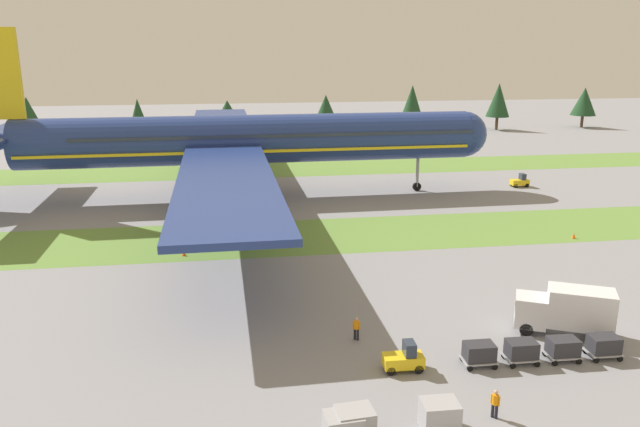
% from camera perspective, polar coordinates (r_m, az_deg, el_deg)
% --- Properties ---
extents(grass_strip_near, '(320.00, 12.99, 0.01)m').
position_cam_1_polar(grass_strip_near, '(68.81, 2.54, -1.92)').
color(grass_strip_near, olive).
rests_on(grass_strip_near, ground).
extents(grass_strip_far, '(320.00, 12.99, 0.01)m').
position_cam_1_polar(grass_strip_far, '(105.24, -1.40, 4.17)').
color(grass_strip_far, olive).
rests_on(grass_strip_far, ground).
extents(airliner, '(71.90, 87.87, 22.43)m').
position_cam_1_polar(airliner, '(84.34, -8.16, 6.76)').
color(airliner, navy).
rests_on(airliner, ground).
extents(baggage_tug, '(2.63, 1.36, 1.97)m').
position_cam_1_polar(baggage_tug, '(41.32, 7.77, -13.11)').
color(baggage_tug, yellow).
rests_on(baggage_tug, ground).
extents(cargo_dolly_lead, '(2.24, 1.55, 1.55)m').
position_cam_1_polar(cargo_dolly_lead, '(42.75, 14.46, -12.30)').
color(cargo_dolly_lead, '#A3A3A8').
rests_on(cargo_dolly_lead, ground).
extents(cargo_dolly_second, '(2.24, 1.55, 1.55)m').
position_cam_1_polar(cargo_dolly_second, '(43.84, 18.07, -11.87)').
color(cargo_dolly_second, '#A3A3A8').
rests_on(cargo_dolly_second, ground).
extents(cargo_dolly_third, '(2.24, 1.55, 1.55)m').
position_cam_1_polar(cargo_dolly_third, '(45.09, 21.48, -11.41)').
color(cargo_dolly_third, '#A3A3A8').
rests_on(cargo_dolly_third, ground).
extents(cargo_dolly_fourth, '(2.24, 1.55, 1.55)m').
position_cam_1_polar(cargo_dolly_fourth, '(46.49, 24.69, -10.94)').
color(cargo_dolly_fourth, '#A3A3A8').
rests_on(cargo_dolly_fourth, ground).
extents(catering_truck, '(7.26, 5.10, 3.58)m').
position_cam_1_polar(catering_truck, '(48.42, 21.78, -8.22)').
color(catering_truck, silver).
rests_on(catering_truck, ground).
extents(pushback_tractor, '(2.62, 1.34, 1.97)m').
position_cam_1_polar(pushback_tractor, '(96.18, 17.97, 2.84)').
color(pushback_tractor, yellow).
rests_on(pushback_tractor, ground).
extents(ground_crew_marshaller, '(0.50, 0.36, 1.74)m').
position_cam_1_polar(ground_crew_marshaller, '(44.76, 3.38, -10.46)').
color(ground_crew_marshaller, black).
rests_on(ground_crew_marshaller, ground).
extents(ground_crew_loader, '(0.40, 0.45, 1.74)m').
position_cam_1_polar(ground_crew_loader, '(37.64, 15.84, -16.44)').
color(ground_crew_loader, black).
rests_on(ground_crew_loader, ground).
extents(uld_container_1, '(2.13, 1.77, 1.75)m').
position_cam_1_polar(uld_container_1, '(34.81, 3.21, -18.82)').
color(uld_container_1, '#A3A3A8').
rests_on(uld_container_1, ground).
extents(uld_container_2, '(2.04, 1.65, 1.71)m').
position_cam_1_polar(uld_container_2, '(36.01, 10.97, -17.85)').
color(uld_container_2, '#A3A3A8').
rests_on(uld_container_2, ground).
extents(taxiway_marker_0, '(0.44, 0.44, 0.64)m').
position_cam_1_polar(taxiway_marker_0, '(72.62, 22.34, -1.90)').
color(taxiway_marker_0, orange).
rests_on(taxiway_marker_0, ground).
extents(taxiway_marker_1, '(0.44, 0.44, 0.54)m').
position_cam_1_polar(taxiway_marker_1, '(63.28, -12.44, -3.59)').
color(taxiway_marker_1, orange).
rests_on(taxiway_marker_1, ground).
extents(distant_tree_line, '(155.49, 9.81, 11.29)m').
position_cam_1_polar(distant_tree_line, '(146.06, -1.20, 9.89)').
color(distant_tree_line, '#4C3823').
rests_on(distant_tree_line, ground).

